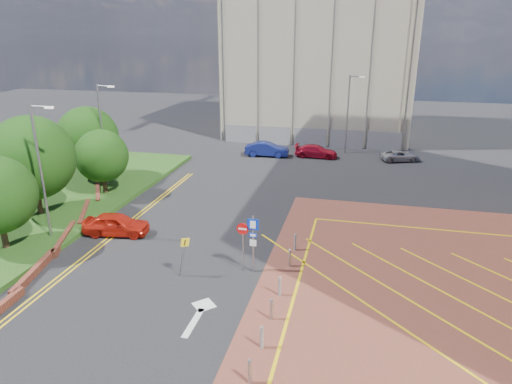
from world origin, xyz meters
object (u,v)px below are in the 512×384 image
(lamp_left_near, at_px, (41,167))
(lamp_left_far, at_px, (103,131))
(car_silver_back, at_px, (400,156))
(lamp_back, at_px, (348,111))
(warning_sign, at_px, (183,252))
(car_red_left, at_px, (116,224))
(tree_b, at_px, (32,158))
(car_red_back, at_px, (316,151))
(car_blue_back, at_px, (267,149))
(tree_d, at_px, (88,137))
(tree_c, at_px, (102,156))
(sign_cluster, at_px, (249,238))

(lamp_left_near, xyz_separation_m, lamp_left_far, (-2.00, 10.00, 0.00))
(car_silver_back, bearing_deg, lamp_back, 47.92)
(lamp_left_near, bearing_deg, warning_sign, -13.74)
(car_silver_back, bearing_deg, car_red_left, 120.47)
(tree_b, bearing_deg, car_silver_back, 39.84)
(car_red_back, bearing_deg, lamp_left_near, 151.61)
(lamp_left_near, bearing_deg, car_blue_back, 69.06)
(tree_d, relative_size, car_red_left, 1.48)
(lamp_left_near, distance_m, warning_sign, 10.35)
(tree_c, distance_m, lamp_back, 25.19)
(warning_sign, distance_m, car_silver_back, 28.90)
(tree_b, xyz_separation_m, tree_d, (-1.00, 8.00, -0.37))
(car_blue_back, bearing_deg, car_silver_back, -89.01)
(car_red_back, bearing_deg, lamp_left_far, 132.40)
(sign_cluster, height_order, car_silver_back, sign_cluster)
(car_silver_back, bearing_deg, car_red_back, 73.31)
(sign_cluster, bearing_deg, car_red_back, 87.87)
(sign_cluster, xyz_separation_m, car_silver_back, (9.14, 24.82, -1.42))
(car_red_back, bearing_deg, tree_c, 138.11)
(car_red_back, distance_m, car_silver_back, 8.25)
(lamp_left_near, distance_m, car_red_back, 27.34)
(car_red_left, bearing_deg, car_red_back, -34.01)
(car_red_left, bearing_deg, tree_d, 29.95)
(lamp_back, relative_size, sign_cluster, 2.50)
(sign_cluster, xyz_separation_m, warning_sign, (-3.16, -1.32, -0.52))
(tree_b, bearing_deg, sign_cluster, -14.26)
(lamp_left_far, bearing_deg, car_blue_back, 49.84)
(tree_c, height_order, tree_d, tree_d)
(car_blue_back, bearing_deg, tree_d, 128.32)
(lamp_left_near, bearing_deg, car_red_left, 25.77)
(tree_d, bearing_deg, car_red_back, 34.92)
(lamp_left_far, relative_size, lamp_back, 1.00)
(lamp_left_near, xyz_separation_m, sign_cluster, (12.72, -1.02, -2.71))
(car_blue_back, distance_m, car_silver_back, 13.25)
(car_red_left, bearing_deg, sign_cluster, -114.95)
(lamp_back, distance_m, car_red_back, 5.40)
(tree_b, bearing_deg, lamp_left_near, -44.25)
(sign_cluster, bearing_deg, lamp_left_far, 143.18)
(tree_c, distance_m, lamp_left_far, 2.65)
(tree_d, height_order, lamp_left_far, lamp_left_far)
(warning_sign, distance_m, car_red_left, 7.34)
(tree_c, bearing_deg, car_red_back, 46.25)
(car_blue_back, bearing_deg, tree_c, 142.27)
(lamp_left_near, relative_size, warning_sign, 3.55)
(lamp_left_far, relative_size, car_red_left, 1.95)
(tree_c, height_order, car_red_left, tree_c)
(tree_b, height_order, warning_sign, tree_b)
(lamp_left_far, height_order, car_red_left, lamp_left_far)
(tree_c, bearing_deg, lamp_left_near, -82.31)
(sign_cluster, bearing_deg, tree_c, 146.84)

